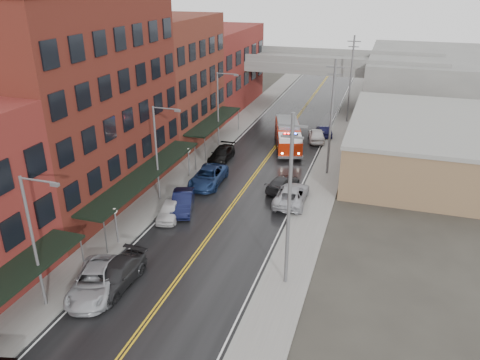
% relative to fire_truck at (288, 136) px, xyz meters
% --- Properties ---
extents(road, '(11.00, 160.00, 0.02)m').
position_rel_fire_truck_xyz_m(road, '(-1.56, -11.39, -1.69)').
color(road, black).
rests_on(road, ground).
extents(sidewalk_left, '(3.00, 160.00, 0.15)m').
position_rel_fire_truck_xyz_m(sidewalk_left, '(-8.86, -11.39, -1.63)').
color(sidewalk_left, slate).
rests_on(sidewalk_left, ground).
extents(sidewalk_right, '(3.00, 160.00, 0.15)m').
position_rel_fire_truck_xyz_m(sidewalk_right, '(5.74, -11.39, -1.63)').
color(sidewalk_right, slate).
rests_on(sidewalk_right, ground).
extents(curb_left, '(0.30, 160.00, 0.15)m').
position_rel_fire_truck_xyz_m(curb_left, '(-7.21, -11.39, -1.63)').
color(curb_left, gray).
rests_on(curb_left, ground).
extents(curb_right, '(0.30, 160.00, 0.15)m').
position_rel_fire_truck_xyz_m(curb_right, '(4.09, -11.39, -1.63)').
color(curb_right, gray).
rests_on(curb_right, ground).
extents(brick_building_b, '(9.00, 20.00, 18.00)m').
position_rel_fire_truck_xyz_m(brick_building_b, '(-14.86, -18.39, 7.30)').
color(brick_building_b, '#581817').
rests_on(brick_building_b, ground).
extents(brick_building_c, '(9.00, 15.00, 15.00)m').
position_rel_fire_truck_xyz_m(brick_building_c, '(-14.86, -0.89, 5.80)').
color(brick_building_c, '#5D241C').
rests_on(brick_building_c, ground).
extents(brick_building_far, '(9.00, 20.00, 12.00)m').
position_rel_fire_truck_xyz_m(brick_building_far, '(-14.86, 16.61, 4.30)').
color(brick_building_far, maroon).
rests_on(brick_building_far, ground).
extents(tan_building, '(14.00, 22.00, 5.00)m').
position_rel_fire_truck_xyz_m(tan_building, '(14.44, -1.39, 0.80)').
color(tan_building, '#846547').
rests_on(tan_building, ground).
extents(right_far_block, '(18.00, 30.00, 8.00)m').
position_rel_fire_truck_xyz_m(right_far_block, '(16.44, 28.61, 2.30)').
color(right_far_block, slate).
rests_on(right_far_block, ground).
extents(awning_1, '(2.60, 18.00, 3.09)m').
position_rel_fire_truck_xyz_m(awning_1, '(-9.05, -18.39, 1.29)').
color(awning_1, black).
rests_on(awning_1, ground).
extents(awning_2, '(2.60, 13.00, 3.09)m').
position_rel_fire_truck_xyz_m(awning_2, '(-9.05, -0.89, 1.28)').
color(awning_2, black).
rests_on(awning_2, ground).
extents(globe_lamp_1, '(0.44, 0.44, 3.12)m').
position_rel_fire_truck_xyz_m(globe_lamp_1, '(-7.96, -25.39, 0.61)').
color(globe_lamp_1, '#59595B').
rests_on(globe_lamp_1, ground).
extents(globe_lamp_2, '(0.44, 0.44, 3.12)m').
position_rel_fire_truck_xyz_m(globe_lamp_2, '(-7.96, -11.39, 0.61)').
color(globe_lamp_2, '#59595B').
rests_on(globe_lamp_2, ground).
extents(street_lamp_0, '(2.64, 0.22, 9.00)m').
position_rel_fire_truck_xyz_m(street_lamp_0, '(-8.11, -33.39, 3.48)').
color(street_lamp_0, '#59595B').
rests_on(street_lamp_0, ground).
extents(street_lamp_1, '(2.64, 0.22, 9.00)m').
position_rel_fire_truck_xyz_m(street_lamp_1, '(-8.11, -17.39, 3.48)').
color(street_lamp_1, '#59595B').
rests_on(street_lamp_1, ground).
extents(street_lamp_2, '(2.64, 0.22, 9.00)m').
position_rel_fire_truck_xyz_m(street_lamp_2, '(-8.11, -1.39, 3.48)').
color(street_lamp_2, '#59595B').
rests_on(street_lamp_2, ground).
extents(utility_pole_0, '(1.80, 0.24, 12.00)m').
position_rel_fire_truck_xyz_m(utility_pole_0, '(5.64, -26.39, 4.60)').
color(utility_pole_0, '#59595B').
rests_on(utility_pole_0, ground).
extents(utility_pole_1, '(1.80, 0.24, 12.00)m').
position_rel_fire_truck_xyz_m(utility_pole_1, '(5.64, -6.39, 4.60)').
color(utility_pole_1, '#59595B').
rests_on(utility_pole_1, ground).
extents(utility_pole_2, '(1.80, 0.24, 12.00)m').
position_rel_fire_truck_xyz_m(utility_pole_2, '(5.64, 13.61, 4.60)').
color(utility_pole_2, '#59595B').
rests_on(utility_pole_2, ground).
extents(overpass, '(40.00, 10.00, 7.50)m').
position_rel_fire_truck_xyz_m(overpass, '(-1.56, 20.61, 4.28)').
color(overpass, slate).
rests_on(overpass, ground).
extents(fire_truck, '(5.26, 9.04, 3.14)m').
position_rel_fire_truck_xyz_m(fire_truck, '(0.00, 0.00, 0.00)').
color(fire_truck, '#9A1D07').
rests_on(fire_truck, ground).
extents(parked_car_left_2, '(4.32, 6.37, 1.62)m').
position_rel_fire_truck_xyz_m(parked_car_left_2, '(-6.17, -31.19, -0.89)').
color(parked_car_left_2, '#A2A4A9').
rests_on(parked_car_left_2, ground).
extents(parked_car_left_3, '(2.39, 5.54, 1.59)m').
position_rel_fire_truck_xyz_m(parked_car_left_3, '(-5.20, -30.09, -0.91)').
color(parked_car_left_3, black).
rests_on(parked_car_left_3, ground).
extents(parked_car_left_4, '(2.59, 4.54, 1.46)m').
position_rel_fire_truck_xyz_m(parked_car_left_4, '(-6.01, -20.19, -0.98)').
color(parked_car_left_4, silver).
rests_on(parked_car_left_4, ground).
extents(parked_car_left_5, '(3.22, 5.28, 1.64)m').
position_rel_fire_truck_xyz_m(parked_car_left_5, '(-5.48, -18.59, -0.88)').
color(parked_car_left_5, black).
rests_on(parked_car_left_5, ground).
extents(parked_car_left_6, '(3.04, 6.14, 1.67)m').
position_rel_fire_truck_xyz_m(parked_car_left_6, '(-5.36, -12.59, -0.87)').
color(parked_car_left_6, navy).
rests_on(parked_car_left_6, ground).
extents(parked_car_left_7, '(2.14, 5.12, 1.48)m').
position_rel_fire_truck_xyz_m(parked_car_left_7, '(-6.34, -5.92, -0.97)').
color(parked_car_left_7, black).
rests_on(parked_car_left_7, ground).
extents(parked_car_right_0, '(2.94, 6.02, 1.65)m').
position_rel_fire_truck_xyz_m(parked_car_right_0, '(3.44, -14.13, -0.88)').
color(parked_car_right_0, '#A8A9B0').
rests_on(parked_car_right_0, ground).
extents(parked_car_right_1, '(2.99, 5.05, 1.37)m').
position_rel_fire_truck_xyz_m(parked_car_right_1, '(2.04, -11.59, -1.02)').
color(parked_car_right_1, '#252628').
rests_on(parked_car_right_1, ground).
extents(parked_car_right_2, '(2.92, 5.13, 1.65)m').
position_rel_fire_truck_xyz_m(parked_car_right_2, '(2.85, 4.01, -0.88)').
color(parked_car_right_2, white).
rests_on(parked_car_right_2, ground).
extents(parked_car_right_3, '(2.65, 4.36, 1.36)m').
position_rel_fire_truck_xyz_m(parked_car_right_3, '(3.44, 6.41, -1.03)').
color(parked_car_right_3, black).
rests_on(parked_car_right_3, ground).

